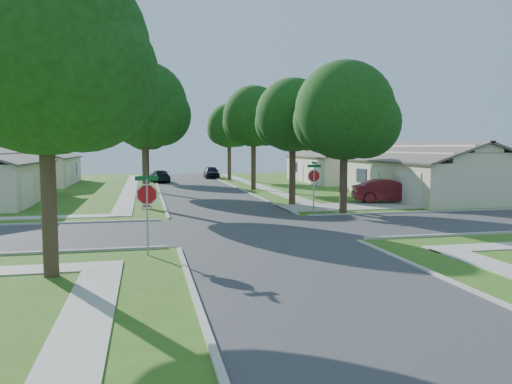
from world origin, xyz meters
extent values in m
plane|color=#355E19|center=(0.00, 0.00, 0.00)|extent=(100.00, 100.00, 0.00)
cube|color=#333335|center=(0.00, 0.00, 0.00)|extent=(7.00, 100.00, 0.02)
cube|color=#9E9B91|center=(6.10, 26.00, 0.02)|extent=(1.20, 40.00, 0.04)
cube|color=#9E9B91|center=(-6.10, 26.00, 0.02)|extent=(1.20, 40.00, 0.04)
cube|color=#9E9B91|center=(7.90, 7.10, 0.03)|extent=(8.80, 3.60, 0.05)
cube|color=gray|center=(-4.70, -4.70, 1.35)|extent=(0.06, 0.06, 2.70)
cylinder|color=white|center=(-4.70, -4.70, 2.15)|extent=(1.05, 0.02, 1.05)
cylinder|color=#B90C13|center=(-4.70, -4.70, 2.15)|extent=(0.90, 0.03, 0.90)
cube|color=#B90C13|center=(-4.70, -4.70, 1.68)|extent=(0.34, 0.03, 0.12)
cube|color=white|center=(-4.70, -4.70, 1.68)|extent=(0.30, 0.03, 0.08)
cube|color=#0C5426|center=(-4.70, -4.70, 2.72)|extent=(0.80, 0.02, 0.16)
cube|color=#0C5426|center=(-4.70, -4.70, 2.90)|extent=(0.02, 0.80, 0.16)
cube|color=gray|center=(4.70, 4.70, 1.35)|extent=(0.06, 0.06, 2.70)
cylinder|color=white|center=(4.70, 4.70, 2.15)|extent=(1.05, 0.02, 1.05)
cylinder|color=#B90C13|center=(4.70, 4.70, 2.15)|extent=(0.90, 0.03, 0.90)
cube|color=#B90C13|center=(4.70, 4.70, 1.68)|extent=(0.34, 0.03, 0.12)
cube|color=white|center=(4.70, 4.70, 1.68)|extent=(0.30, 0.03, 0.08)
cube|color=#0C5426|center=(4.70, 4.70, 2.72)|extent=(0.80, 0.02, 0.16)
cube|color=#0C5426|center=(4.70, 4.70, 2.90)|extent=(0.02, 0.80, 0.16)
cylinder|color=#38281C|center=(4.70, 9.00, 1.98)|extent=(0.44, 0.44, 3.95)
sphere|color=#16360D|center=(4.70, 9.00, 5.88)|extent=(4.80, 4.80, 4.80)
sphere|color=#16360D|center=(5.54, 8.52, 5.28)|extent=(3.46, 3.46, 3.46)
sphere|color=#16360D|center=(3.98, 9.60, 5.40)|extent=(3.26, 3.26, 3.26)
cylinder|color=#38281C|center=(4.70, 21.00, 2.15)|extent=(0.44, 0.44, 4.30)
sphere|color=#16360D|center=(4.70, 21.00, 6.51)|extent=(5.40, 5.40, 5.40)
sphere|color=#16360D|center=(5.65, 20.46, 5.84)|extent=(3.89, 3.89, 3.89)
sphere|color=#16360D|center=(3.89, 21.68, 5.97)|extent=(3.67, 3.67, 3.67)
cylinder|color=#38281C|center=(4.70, 34.00, 2.10)|extent=(0.44, 0.44, 4.20)
sphere|color=#16360D|center=(4.70, 34.00, 6.22)|extent=(5.00, 5.00, 5.00)
sphere|color=#16360D|center=(5.58, 33.50, 5.60)|extent=(3.60, 3.60, 3.60)
sphere|color=#16360D|center=(3.95, 34.62, 5.72)|extent=(3.40, 3.40, 3.40)
cylinder|color=#38281C|center=(-4.70, 9.00, 2.12)|extent=(0.44, 0.44, 4.25)
sphere|color=#16360D|center=(-4.70, 9.00, 6.37)|extent=(5.20, 5.20, 5.20)
sphere|color=#16360D|center=(-3.79, 8.48, 5.72)|extent=(3.74, 3.74, 3.74)
sphere|color=#16360D|center=(-5.48, 9.65, 5.85)|extent=(3.54, 3.54, 3.54)
cylinder|color=#38281C|center=(-4.70, 21.00, 2.22)|extent=(0.44, 0.44, 4.44)
sphere|color=#16360D|center=(-4.70, 21.00, 6.76)|extent=(5.60, 5.60, 5.60)
sphere|color=#16360D|center=(-3.72, 20.44, 6.06)|extent=(4.03, 4.03, 4.03)
sphere|color=#16360D|center=(-5.54, 21.70, 6.20)|extent=(3.81, 3.81, 3.81)
cylinder|color=#38281C|center=(-4.70, 34.00, 1.95)|extent=(0.44, 0.44, 3.90)
sphere|color=#16360D|center=(-4.70, 34.00, 5.74)|extent=(4.60, 4.60, 4.60)
sphere|color=#16360D|center=(-3.90, 33.54, 5.16)|extent=(3.31, 3.31, 3.31)
sphere|color=#16360D|center=(-5.39, 34.58, 5.28)|extent=(3.13, 3.13, 3.13)
cylinder|color=#38281C|center=(-7.50, -7.00, 2.02)|extent=(0.44, 0.44, 4.04)
sphere|color=#16360D|center=(-7.50, -7.00, 6.55)|extent=(6.00, 6.00, 6.00)
sphere|color=#16360D|center=(-6.45, -7.60, 5.80)|extent=(4.32, 4.32, 4.32)
sphere|color=#16360D|center=(-8.40, -6.25, 5.95)|extent=(4.08, 4.08, 4.08)
cylinder|color=#38281C|center=(6.30, 4.20, 1.77)|extent=(0.44, 0.44, 3.54)
sphere|color=#16360D|center=(6.30, 4.20, 5.86)|extent=(5.60, 5.60, 5.60)
sphere|color=#16360D|center=(7.28, 3.64, 5.16)|extent=(4.03, 4.03, 4.03)
sphere|color=#16360D|center=(5.46, 4.90, 5.30)|extent=(3.81, 3.81, 3.81)
cube|color=beige|center=(16.00, 11.00, 1.40)|extent=(8.00, 13.00, 2.80)
cube|color=#4D4742|center=(18.00, 11.00, 3.45)|extent=(4.42, 13.60, 1.56)
cube|color=#4D4742|center=(14.00, 11.00, 3.45)|extent=(4.42, 13.60, 1.56)
cube|color=silver|center=(11.97, 7.10, 1.10)|extent=(0.06, 3.20, 2.20)
cube|color=silver|center=(11.97, 11.65, 1.00)|extent=(0.06, 0.90, 2.00)
cube|color=#1E2633|center=(11.97, 14.25, 1.55)|extent=(0.06, 1.80, 1.10)
cube|color=beige|center=(16.00, 29.00, 1.40)|extent=(8.00, 13.00, 2.80)
cube|color=#4D4742|center=(18.00, 29.00, 3.45)|extent=(4.42, 13.60, 1.56)
cube|color=#4D4742|center=(14.00, 29.00, 3.45)|extent=(4.42, 13.60, 1.56)
cube|color=silver|center=(11.97, 25.10, 1.10)|extent=(0.06, 3.20, 2.20)
cube|color=silver|center=(11.97, 29.65, 1.00)|extent=(0.06, 0.90, 2.00)
cube|color=#1E2633|center=(11.97, 32.25, 1.55)|extent=(0.06, 1.80, 1.10)
cube|color=#4D4742|center=(-14.00, 15.00, 3.45)|extent=(4.42, 13.60, 1.56)
cube|color=silver|center=(-11.97, 11.10, 1.10)|extent=(0.06, 3.20, 2.20)
cube|color=silver|center=(-11.97, 15.65, 1.00)|extent=(0.06, 0.90, 2.00)
cube|color=#1E2633|center=(-11.97, 18.25, 1.55)|extent=(0.06, 1.80, 1.10)
cube|color=beige|center=(-16.00, 32.00, 1.40)|extent=(8.00, 13.00, 2.80)
cube|color=#4D4742|center=(-14.00, 32.00, 3.45)|extent=(4.42, 13.60, 1.56)
cube|color=#4D4742|center=(-18.00, 32.00, 3.45)|extent=(4.42, 13.60, 1.56)
cube|color=silver|center=(-11.97, 28.10, 1.10)|extent=(0.06, 3.20, 2.20)
cube|color=silver|center=(-11.97, 32.65, 1.00)|extent=(0.06, 0.90, 2.00)
cube|color=#1E2633|center=(-11.97, 35.25, 1.55)|extent=(0.06, 1.80, 1.10)
imported|color=#501017|center=(11.50, 8.70, 0.81)|extent=(5.15, 2.77, 1.61)
imported|color=black|center=(3.20, 38.33, 0.74)|extent=(1.90, 4.39, 1.47)
imported|color=black|center=(-3.20, 32.33, 0.66)|extent=(2.36, 4.72, 1.32)
camera|label=1|loc=(-4.75, -22.39, 3.80)|focal=35.00mm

